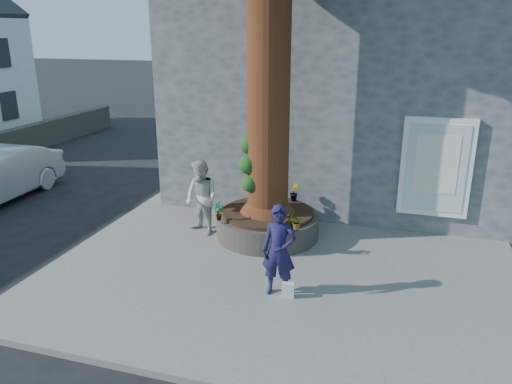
# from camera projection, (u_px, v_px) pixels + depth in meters

# --- Properties ---
(ground) EXTENTS (120.00, 120.00, 0.00)m
(ground) POSITION_uv_depth(u_px,v_px,m) (201.00, 275.00, 9.78)
(ground) COLOR black
(ground) RESTS_ON ground
(pavement) EXTENTS (9.00, 8.00, 0.12)m
(pavement) POSITION_uv_depth(u_px,v_px,m) (287.00, 261.00, 10.26)
(pavement) COLOR slate
(pavement) RESTS_ON ground
(yellow_line) EXTENTS (0.10, 30.00, 0.01)m
(yellow_line) POSITION_uv_depth(u_px,v_px,m) (96.00, 237.00, 11.53)
(yellow_line) COLOR yellow
(yellow_line) RESTS_ON ground
(stone_shop) EXTENTS (10.30, 8.30, 6.30)m
(stone_shop) POSITION_uv_depth(u_px,v_px,m) (372.00, 80.00, 14.63)
(stone_shop) COLOR #515457
(stone_shop) RESTS_ON ground
(planter) EXTENTS (2.30, 2.30, 0.60)m
(planter) POSITION_uv_depth(u_px,v_px,m) (268.00, 224.00, 11.25)
(planter) COLOR black
(planter) RESTS_ON pavement
(man) EXTENTS (0.62, 0.41, 1.66)m
(man) POSITION_uv_depth(u_px,v_px,m) (279.00, 251.00, 8.62)
(man) COLOR #19163C
(man) RESTS_ON pavement
(woman) EXTENTS (1.03, 0.95, 1.70)m
(woman) POSITION_uv_depth(u_px,v_px,m) (201.00, 198.00, 11.23)
(woman) COLOR #BBBBB3
(woman) RESTS_ON pavement
(shopping_bag) EXTENTS (0.22, 0.17, 0.28)m
(shopping_bag) POSITION_uv_depth(u_px,v_px,m) (288.00, 290.00, 8.70)
(shopping_bag) COLOR white
(shopping_bag) RESTS_ON pavement
(plant_a) EXTENTS (0.23, 0.17, 0.41)m
(plant_a) POSITION_uv_depth(u_px,v_px,m) (218.00, 211.00, 10.55)
(plant_a) COLOR gray
(plant_a) RESTS_ON planter
(plant_b) EXTENTS (0.25, 0.25, 0.42)m
(plant_b) POSITION_uv_depth(u_px,v_px,m) (294.00, 192.00, 11.75)
(plant_b) COLOR gray
(plant_b) RESTS_ON planter
(plant_c) EXTENTS (0.25, 0.25, 0.32)m
(plant_c) POSITION_uv_depth(u_px,v_px,m) (289.00, 221.00, 10.14)
(plant_c) COLOR gray
(plant_c) RESTS_ON planter
(plant_d) EXTENTS (0.32, 0.34, 0.31)m
(plant_d) POSITION_uv_depth(u_px,v_px,m) (297.00, 222.00, 10.10)
(plant_d) COLOR gray
(plant_d) RESTS_ON planter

